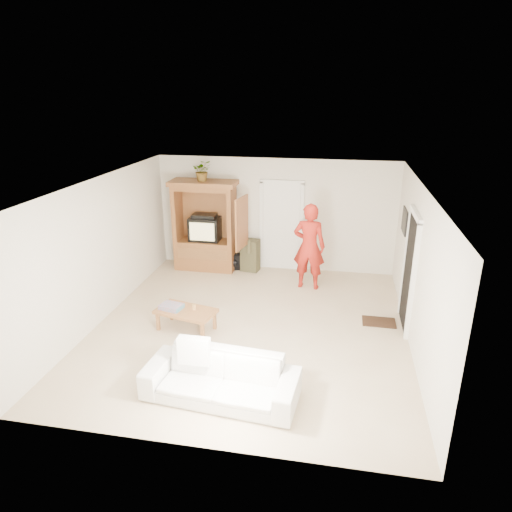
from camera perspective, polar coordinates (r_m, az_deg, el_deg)
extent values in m
plane|color=tan|center=(8.34, -0.72, -8.85)|extent=(6.00, 6.00, 0.00)
plane|color=white|center=(7.43, -0.81, 8.95)|extent=(6.00, 6.00, 0.00)
plane|color=silver|center=(10.61, 2.42, 5.17)|extent=(5.50, 0.00, 5.50)
plane|color=silver|center=(5.18, -7.41, -12.08)|extent=(5.50, 0.00, 5.50)
plane|color=silver|center=(8.73, -18.76, 0.73)|extent=(0.00, 6.00, 6.00)
plane|color=silver|center=(7.77, 19.56, -1.76)|extent=(0.00, 6.00, 6.00)
cube|color=brown|center=(10.90, -6.27, 0.25)|extent=(1.40, 0.60, 0.70)
cube|color=brown|center=(10.82, -9.77, 5.20)|extent=(0.10, 0.60, 1.20)
cube|color=brown|center=(10.45, -3.04, 4.93)|extent=(0.10, 0.60, 1.20)
cube|color=brown|center=(10.87, -6.05, 5.44)|extent=(1.40, 0.06, 1.20)
cube|color=brown|center=(10.47, -6.60, 8.51)|extent=(1.40, 0.60, 0.10)
cube|color=brown|center=(10.45, -6.63, 9.05)|extent=(1.52, 0.68, 0.10)
cube|color=brown|center=(9.94, -1.81, 4.14)|extent=(0.16, 0.67, 1.15)
cube|color=black|center=(10.74, -6.35, 3.44)|extent=(0.70, 0.52, 0.55)
cube|color=tan|center=(10.49, -6.77, 3.02)|extent=(0.58, 0.02, 0.42)
cube|color=black|center=(10.62, -6.46, 5.02)|extent=(0.55, 0.35, 0.08)
cube|color=#9B6535|center=(10.61, -6.72, 0.24)|extent=(1.19, 0.03, 0.25)
cube|color=white|center=(10.64, 3.18, 3.63)|extent=(0.85, 0.05, 2.04)
cube|color=black|center=(8.42, 18.61, -2.01)|extent=(0.05, 0.90, 2.04)
cube|color=black|center=(9.46, 18.08, 4.19)|extent=(0.03, 0.60, 0.48)
cube|color=#382316|center=(8.78, 15.11, -7.96)|extent=(0.60, 0.40, 0.02)
imported|color=#4C7238|center=(10.38, -6.72, 10.56)|extent=(0.52, 0.48, 0.47)
imported|color=#A71F16|center=(9.65, 6.66, 1.19)|extent=(0.72, 0.51, 1.86)
imported|color=silver|center=(6.50, -4.42, -14.99)|extent=(2.19, 1.02, 0.62)
cube|color=#9B6535|center=(8.19, -8.77, -6.85)|extent=(1.14, 0.78, 0.06)
cube|color=#9B6535|center=(8.35, -12.15, -8.02)|extent=(0.07, 0.07, 0.33)
cube|color=#9B6535|center=(8.66, -10.51, -6.81)|extent=(0.07, 0.07, 0.33)
cube|color=#9B6535|center=(7.91, -6.70, -9.38)|extent=(0.07, 0.07, 0.33)
cube|color=#9B6535|center=(8.24, -5.20, -8.03)|extent=(0.07, 0.07, 0.33)
cube|color=#C84254|center=(8.25, -10.54, -6.24)|extent=(0.43, 0.36, 0.08)
cylinder|color=tan|center=(8.15, -7.75, -6.31)|extent=(0.08, 0.08, 0.10)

